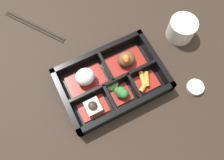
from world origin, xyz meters
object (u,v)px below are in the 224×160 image
object	(u,v)px
tea_cup	(182,29)
chopsticks	(34,26)
sauce_dish	(195,87)
bowl_rice	(85,78)

from	to	relation	value
tea_cup	chopsticks	xyz separation A→B (m)	(-0.39, 0.23, -0.03)
sauce_dish	chopsticks	bearing A→B (deg)	129.90
tea_cup	sauce_dish	size ratio (longest dim) A/B	1.72
bowl_rice	sauce_dish	world-z (taller)	bowl_rice
tea_cup	sauce_dish	xyz separation A→B (m)	(-0.06, -0.17, -0.03)
tea_cup	chopsticks	world-z (taller)	tea_cup
tea_cup	chopsticks	size ratio (longest dim) A/B	0.43
chopsticks	bowl_rice	bearing A→B (deg)	-74.29
bowl_rice	tea_cup	world-z (taller)	bowl_rice
tea_cup	sauce_dish	bearing A→B (deg)	-108.64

